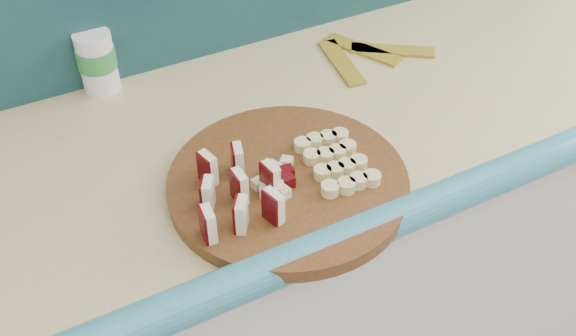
{
  "coord_description": "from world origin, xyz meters",
  "views": [
    {
      "loc": [
        -0.77,
        0.67,
        1.62
      ],
      "look_at": [
        -0.42,
        1.34,
        0.95
      ],
      "focal_mm": 40.0,
      "sensor_mm": 36.0,
      "label": 1
    }
  ],
  "objects": [
    {
      "name": "canister",
      "position": [
        -0.6,
        1.76,
        0.97
      ],
      "size": [
        0.07,
        0.07,
        0.12
      ],
      "rotation": [
        0.0,
        0.0,
        -0.24
      ],
      "color": "white",
      "rests_on": "kitchen_counter"
    },
    {
      "name": "apple_wedges",
      "position": [
        -0.52,
        1.32,
        0.96
      ],
      "size": [
        0.14,
        0.16,
        0.05
      ],
      "color": "#FFEECB",
      "rests_on": "cutting_board"
    },
    {
      "name": "banana_slices",
      "position": [
        -0.34,
        1.33,
        0.94
      ],
      "size": [
        0.11,
        0.15,
        0.02
      ],
      "color": "#E5DA8C",
      "rests_on": "cutting_board"
    },
    {
      "name": "banana_peel",
      "position": [
        -0.08,
        1.62,
        0.91
      ],
      "size": [
        0.24,
        0.2,
        0.01
      ],
      "rotation": [
        0.0,
        0.0,
        0.27
      ],
      "color": "gold",
      "rests_on": "kitchen_counter"
    },
    {
      "name": "apple_chunks",
      "position": [
        -0.44,
        1.34,
        0.94
      ],
      "size": [
        0.06,
        0.07,
        0.02
      ],
      "color": "beige",
      "rests_on": "cutting_board"
    },
    {
      "name": "cutting_board",
      "position": [
        -0.42,
        1.34,
        0.92
      ],
      "size": [
        0.43,
        0.43,
        0.02
      ],
      "primitive_type": "cylinder",
      "rotation": [
        0.0,
        0.0,
        -0.11
      ],
      "color": "#46260F",
      "rests_on": "kitchen_counter"
    },
    {
      "name": "kitchen_counter",
      "position": [
        0.1,
        1.5,
        0.46
      ],
      "size": [
        2.2,
        0.63,
        0.91
      ],
      "color": "white",
      "rests_on": "ground"
    }
  ]
}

